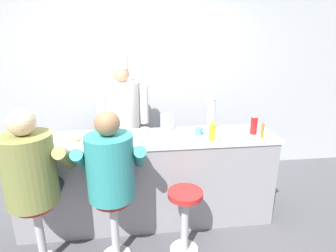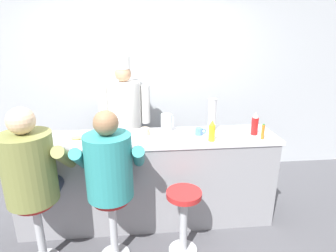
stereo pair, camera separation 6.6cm
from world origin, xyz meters
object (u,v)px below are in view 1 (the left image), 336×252
Objects in this scene: cup_stack_steel at (211,115)px; napkin_dispenser_chrome at (117,135)px; coffee_mug_blue at (199,131)px; empty_stool_round at (185,212)px; ketchup_bottle_red at (254,124)px; coffee_mug_tan at (145,132)px; diner_seated_olive at (31,172)px; diner_seated_teal at (111,170)px; hot_sauce_bottle_orange at (262,131)px; mustard_bottle_yellow at (212,131)px; cook_in_whites_near at (123,116)px; water_pitcher_clear at (166,123)px; cereal_bowl at (30,138)px; breakfast_plate at (76,140)px.

napkin_dispenser_chrome is (-1.01, -0.24, -0.11)m from cup_stack_steel.
coffee_mug_blue is 0.25m from cup_stack_steel.
napkin_dispenser_chrome is 0.21× the size of empty_stool_round.
ketchup_bottle_red reaches higher than coffee_mug_tan.
diner_seated_olive is at bearing -167.49° from ketchup_bottle_red.
diner_seated_teal is at bearing -148.46° from cup_stack_steel.
hot_sauce_bottle_orange is at bearing -11.69° from coffee_mug_tan.
napkin_dispenser_chrome is at bearing 83.56° from diner_seated_teal.
hot_sauce_bottle_orange is 1.31× the size of coffee_mug_blue.
empty_stool_round is (-0.85, -0.37, -0.63)m from hot_sauce_bottle_orange.
cup_stack_steel is at bearing 31.54° from diner_seated_teal.
ketchup_bottle_red is 1.76× the size of coffee_mug_tan.
mustard_bottle_yellow reaches higher than empty_stool_round.
diner_seated_teal is 0.82× the size of cook_in_whites_near.
cereal_bowl is at bearing -174.94° from water_pitcher_clear.
hot_sauce_bottle_orange is 1.21× the size of cereal_bowl.
diner_seated_olive is at bearing -159.28° from cup_stack_steel.
breakfast_plate is 0.17× the size of diner_seated_teal.
diner_seated_teal reaches higher than hot_sauce_bottle_orange.
diner_seated_olive is 2.26× the size of empty_stool_round.
ketchup_bottle_red reaches higher than napkin_dispenser_chrome.
empty_stool_round is (0.09, -0.70, -0.65)m from water_pitcher_clear.
coffee_mug_blue reaches higher than breakfast_plate.
water_pitcher_clear is at bearing 168.14° from ketchup_bottle_red.
coffee_mug_tan is at bearing 174.84° from ketchup_bottle_red.
ketchup_bottle_red is 1.43m from napkin_dispenser_chrome.
breakfast_plate is 0.17× the size of diner_seated_olive.
coffee_mug_tan reaches higher than cereal_bowl.
water_pitcher_clear reaches higher than breakfast_plate.
water_pitcher_clear is 1.48× the size of cereal_bowl.
cereal_bowl is at bearing 146.42° from diner_seated_teal.
empty_stool_round is 0.37× the size of cook_in_whites_near.
cook_in_whites_near reaches higher than napkin_dispenser_chrome.
cup_stack_steel is at bearing 157.37° from ketchup_bottle_red.
cup_stack_steel is (1.42, 0.18, 0.17)m from breakfast_plate.
coffee_mug_blue is at bearing -5.99° from coffee_mug_tan.
coffee_mug_blue is at bearing -0.88° from cereal_bowl.
breakfast_plate is 0.14× the size of cook_in_whites_near.
coffee_mug_tan is at bearing 174.01° from coffee_mug_blue.
cereal_bowl is 1.15m from coffee_mug_tan.
empty_stool_round is at bearing -26.23° from breakfast_plate.
water_pitcher_clear reaches higher than cereal_bowl.
napkin_dispenser_chrome is at bearing -177.20° from ketchup_bottle_red.
cereal_bowl is 1.68m from empty_stool_round.
mustard_bottle_yellow reaches higher than water_pitcher_clear.
ketchup_bottle_red reaches higher than empty_stool_round.
mustard_bottle_yellow reaches higher than coffee_mug_tan.
coffee_mug_tan is 0.08× the size of cook_in_whites_near.
ketchup_bottle_red is 2.18m from diner_seated_olive.
hot_sauce_bottle_orange is 1.87m from breakfast_plate.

